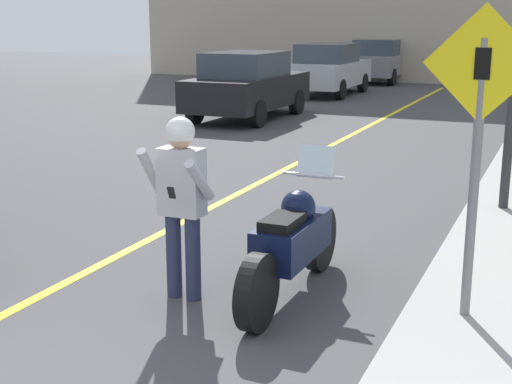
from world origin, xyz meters
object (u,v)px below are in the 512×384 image
person_biker (181,190)px  parked_car_grey (379,60)px  crossing_sign (478,134)px  parked_car_black (247,85)px  parked_car_silver (328,69)px  motorcycle (292,243)px

person_biker → parked_car_grey: 23.18m
person_biker → crossing_sign: bearing=8.8°
person_biker → crossing_sign: 2.55m
person_biker → parked_car_black: size_ratio=0.40×
crossing_sign → parked_car_grey: bearing=106.0°
person_biker → crossing_sign: (2.45, 0.38, 0.60)m
parked_car_silver → parked_car_grey: size_ratio=1.00×
motorcycle → crossing_sign: size_ratio=0.89×
motorcycle → person_biker: person_biker is taller
motorcycle → parked_car_black: parked_car_black is taller
parked_car_silver → motorcycle: bearing=-72.8°
crossing_sign → parked_car_black: (-6.85, 10.71, -0.77)m
parked_car_silver → crossing_sign: bearing=-68.2°
person_biker → parked_car_silver: size_ratio=0.40×
motorcycle → parked_car_grey: 22.92m
parked_car_grey → motorcycle: bearing=-77.7°
person_biker → parked_car_silver: 17.95m
motorcycle → parked_car_silver: bearing=107.2°
person_biker → parked_car_silver: bearing=104.0°
motorcycle → parked_car_silver: (-5.24, 16.97, 0.34)m
crossing_sign → parked_car_grey: 23.38m
crossing_sign → parked_car_black: 12.74m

